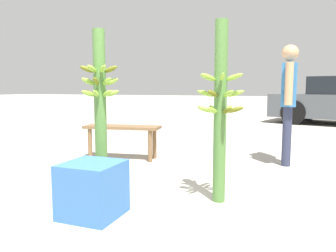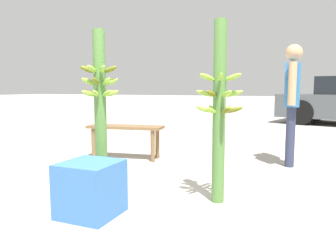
% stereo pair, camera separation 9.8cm
% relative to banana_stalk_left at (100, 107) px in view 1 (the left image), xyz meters
% --- Properties ---
extents(ground_plane, '(80.00, 80.00, 0.00)m').
position_rel_banana_stalk_left_xyz_m(ground_plane, '(0.51, -0.31, -0.86)').
color(ground_plane, '#B2AA9E').
extents(banana_stalk_left, '(0.37, 0.37, 1.59)m').
position_rel_banana_stalk_left_xyz_m(banana_stalk_left, '(0.00, 0.00, 0.00)').
color(banana_stalk_left, '#4C7A38').
rests_on(banana_stalk_left, ground_plane).
extents(banana_stalk_center, '(0.42, 0.41, 1.63)m').
position_rel_banana_stalk_left_xyz_m(banana_stalk_center, '(1.13, 0.19, -0.01)').
color(banana_stalk_center, '#4C7A38').
rests_on(banana_stalk_center, ground_plane).
extents(vendor_person, '(0.21, 0.62, 1.60)m').
position_rel_banana_stalk_left_xyz_m(vendor_person, '(1.67, 1.96, 0.10)').
color(vendor_person, '#2D334C').
rests_on(vendor_person, ground_plane).
extents(market_bench, '(1.15, 0.50, 0.49)m').
position_rel_banana_stalk_left_xyz_m(market_bench, '(-0.58, 1.48, -0.46)').
color(market_bench, brown).
rests_on(market_bench, ground_plane).
extents(produce_crate, '(0.44, 0.44, 0.44)m').
position_rel_banana_stalk_left_xyz_m(produce_crate, '(0.25, -0.53, -0.64)').
color(produce_crate, '#386BB2').
rests_on(produce_crate, ground_plane).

